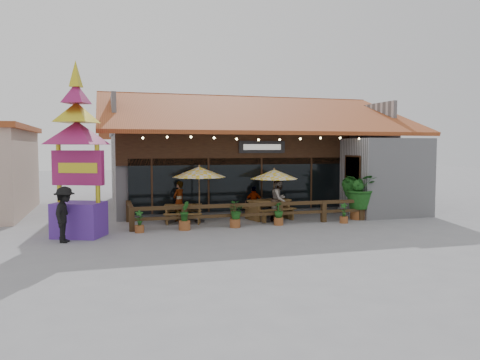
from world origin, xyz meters
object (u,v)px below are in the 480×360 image
object	(u,v)px
picnic_table_right	(269,206)
pedestrian	(65,215)
umbrella_right	(274,174)
thai_sign_tower	(77,138)
umbrella_left	(199,172)
picnic_table_left	(183,211)
tropical_plant	(358,188)

from	to	relation	value
picnic_table_right	pedestrian	distance (m)	8.75
umbrella_right	thai_sign_tower	bearing A→B (deg)	-167.21
umbrella_left	thai_sign_tower	xyz separation A→B (m)	(-4.76, -2.05, 1.40)
umbrella_left	thai_sign_tower	size ratio (longest dim) A/B	0.40
thai_sign_tower	picnic_table_left	bearing A→B (deg)	27.00
umbrella_left	picnic_table_left	world-z (taller)	umbrella_left
picnic_table_left	pedestrian	size ratio (longest dim) A/B	0.96
umbrella_left	pedestrian	distance (m)	6.08
thai_sign_tower	pedestrian	distance (m)	2.77
umbrella_right	picnic_table_left	bearing A→B (deg)	176.57
thai_sign_tower	picnic_table_right	bearing A→B (deg)	13.48
umbrella_right	picnic_table_right	xyz separation A→B (m)	(-0.21, 0.05, -1.40)
picnic_table_right	thai_sign_tower	bearing A→B (deg)	-166.52
umbrella_right	picnic_table_left	xyz separation A→B (m)	(-4.01, 0.24, -1.49)
picnic_table_left	tropical_plant	world-z (taller)	tropical_plant
umbrella_right	pedestrian	size ratio (longest dim) A/B	1.29
umbrella_left	picnic_table_right	world-z (taller)	umbrella_left
thai_sign_tower	pedestrian	size ratio (longest dim) A/B	3.55
umbrella_left	umbrella_right	size ratio (longest dim) A/B	1.10
thai_sign_tower	pedestrian	xyz separation A→B (m)	(-0.41, -0.91, -2.59)
umbrella_right	picnic_table_right	size ratio (longest dim) A/B	1.10
tropical_plant	umbrella_right	bearing A→B (deg)	164.28
picnic_table_right	umbrella_right	bearing A→B (deg)	-14.58
picnic_table_left	pedestrian	bearing A→B (deg)	-146.35
picnic_table_right	pedestrian	size ratio (longest dim) A/B	1.17
umbrella_left	tropical_plant	xyz separation A→B (m)	(6.90, -1.23, -0.75)
picnic_table_left	thai_sign_tower	xyz separation A→B (m)	(-4.07, -2.07, 3.02)
umbrella_left	thai_sign_tower	world-z (taller)	thai_sign_tower
thai_sign_tower	pedestrian	world-z (taller)	thai_sign_tower
umbrella_right	pedestrian	distance (m)	8.99
umbrella_right	umbrella_left	bearing A→B (deg)	176.24
picnic_table_left	picnic_table_right	xyz separation A→B (m)	(3.80, -0.19, 0.08)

